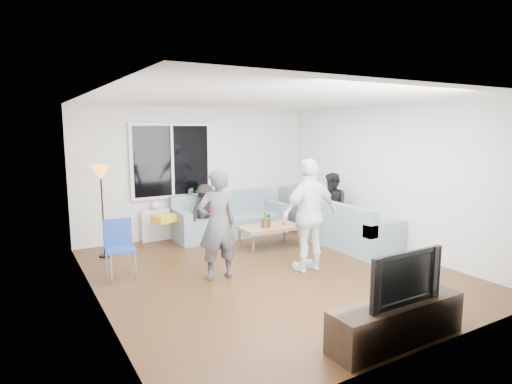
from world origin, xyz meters
TOP-DOWN VIEW (x-y plane):
  - floor at (0.00, 0.00)m, footprint 5.00×5.50m
  - ceiling at (0.00, 0.00)m, footprint 5.00×5.50m
  - wall_back at (0.00, 2.77)m, footprint 5.00×0.04m
  - wall_front at (0.00, -2.77)m, footprint 5.00×0.04m
  - wall_left at (-2.52, 0.00)m, footprint 0.04×5.50m
  - wall_right at (2.52, 0.00)m, footprint 0.04×5.50m
  - window_frame at (-0.60, 2.69)m, footprint 1.62×0.06m
  - window_glass at (-0.60, 2.65)m, footprint 1.50×0.02m
  - window_mullion at (-0.60, 2.64)m, footprint 0.05×0.03m
  - radiator at (-0.60, 2.65)m, footprint 1.30×0.12m
  - potted_plant at (-0.29, 2.62)m, footprint 0.22×0.19m
  - vase at (-0.97, 2.62)m, footprint 0.22×0.22m
  - sofa_back_section at (0.46, 2.27)m, footprint 2.30×0.85m
  - sofa_right_section at (2.02, 0.49)m, footprint 2.00×0.85m
  - sofa_corner at (2.37, 2.27)m, footprint 0.85×0.85m
  - cushion_yellow at (-0.93, 2.25)m, footprint 0.47×0.43m
  - cushion_red at (0.17, 2.33)m, footprint 0.38×0.33m
  - coffee_table at (0.70, 1.13)m, footprint 1.12×0.63m
  - pitcher at (0.59, 1.08)m, footprint 0.17×0.17m
  - side_chair at (-2.05, 0.85)m, footprint 0.43×0.43m
  - floor_lamp at (-2.05, 2.07)m, footprint 0.32×0.32m
  - player_left at (-0.82, 0.12)m, footprint 0.61×0.42m
  - player_right at (0.56, -0.25)m, footprint 1.03×0.45m
  - spectator_right at (2.02, 0.94)m, footprint 0.59×0.71m
  - spectator_back at (-0.07, 2.30)m, footprint 0.80×0.60m
  - tv_console at (-0.03, -2.50)m, footprint 1.60×0.40m
  - television at (-0.03, -2.50)m, footprint 0.96×0.13m
  - bottle_c at (0.73, 1.23)m, footprint 0.07×0.07m
  - bottle_d at (0.95, 1.03)m, footprint 0.07×0.07m
  - bottle_b at (0.54, 1.01)m, footprint 0.08×0.08m

SIDE VIEW (x-z plane):
  - floor at x=0.00m, z-range -0.04..0.00m
  - coffee_table at x=0.70m, z-range 0.00..0.40m
  - tv_console at x=-0.03m, z-range 0.00..0.44m
  - radiator at x=-0.60m, z-range 0.00..0.62m
  - sofa_back_section at x=0.46m, z-range 0.00..0.85m
  - sofa_right_section at x=2.02m, z-range 0.00..0.85m
  - sofa_corner at x=2.37m, z-range 0.00..0.85m
  - side_chair at x=-2.05m, z-range 0.00..0.86m
  - pitcher at x=0.59m, z-range 0.40..0.57m
  - bottle_c at x=0.73m, z-range 0.40..0.59m
  - cushion_yellow at x=-0.93m, z-range 0.44..0.58m
  - cushion_red at x=0.17m, z-range 0.45..0.57m
  - bottle_d at x=0.95m, z-range 0.40..0.63m
  - bottle_b at x=0.54m, z-range 0.40..0.68m
  - spectator_back at x=-0.07m, z-range 0.00..1.09m
  - spectator_right at x=2.02m, z-range 0.00..1.33m
  - vase at x=-0.97m, z-range 0.62..0.80m
  - television at x=-0.03m, z-range 0.44..0.99m
  - floor_lamp at x=-2.05m, z-range 0.00..1.56m
  - potted_plant at x=-0.29m, z-range 0.62..1.00m
  - player_left at x=-0.82m, z-range 0.00..1.63m
  - player_right at x=0.56m, z-range 0.00..1.74m
  - wall_back at x=0.00m, z-range 0.00..2.60m
  - wall_front at x=0.00m, z-range 0.00..2.60m
  - wall_left at x=-2.52m, z-range 0.00..2.60m
  - wall_right at x=2.52m, z-range 0.00..2.60m
  - window_frame at x=-0.60m, z-range 0.81..2.29m
  - window_glass at x=-0.60m, z-range 0.88..2.23m
  - window_mullion at x=-0.60m, z-range 0.88..2.23m
  - ceiling at x=0.00m, z-range 2.60..2.64m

